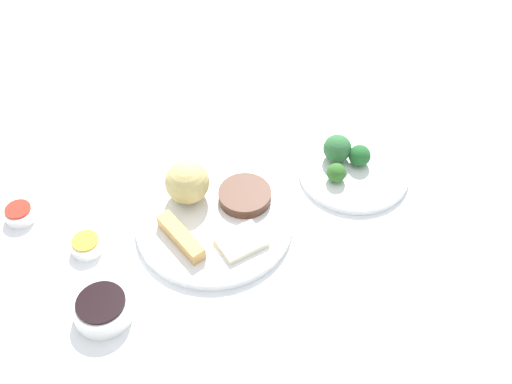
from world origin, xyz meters
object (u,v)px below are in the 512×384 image
(main_plate, at_px, (214,222))
(sauce_ramekin_hot_mustard, at_px, (87,245))
(soy_sauce_bowl, at_px, (103,309))
(sauce_ramekin_sweet_and_sour, at_px, (20,214))
(broccoli_plate, at_px, (353,172))

(main_plate, relative_size, sauce_ramekin_hot_mustard, 5.08)
(main_plate, xyz_separation_m, sauce_ramekin_hot_mustard, (-0.22, -0.04, 0.00))
(soy_sauce_bowl, distance_m, sauce_ramekin_sweet_and_sour, 0.28)
(broccoli_plate, height_order, sauce_ramekin_hot_mustard, sauce_ramekin_hot_mustard)
(broccoli_plate, bearing_deg, main_plate, -158.22)
(sauce_ramekin_hot_mustard, bearing_deg, soy_sauce_bowl, -72.29)
(broccoli_plate, xyz_separation_m, soy_sauce_bowl, (-0.46, -0.28, 0.01))
(soy_sauce_bowl, relative_size, sauce_ramekin_sweet_and_sour, 1.70)
(soy_sauce_bowl, bearing_deg, sauce_ramekin_hot_mustard, 107.71)
(sauce_ramekin_hot_mustard, bearing_deg, broccoli_plate, 16.58)
(broccoli_plate, bearing_deg, sauce_ramekin_sweet_and_sour, -173.90)
(broccoli_plate, xyz_separation_m, sauce_ramekin_hot_mustard, (-0.50, -0.15, 0.00))
(sauce_ramekin_sweet_and_sour, relative_size, sauce_ramekin_hot_mustard, 1.00)
(main_plate, distance_m, broccoli_plate, 0.30)
(main_plate, height_order, sauce_ramekin_sweet_and_sour, sauce_ramekin_sweet_and_sour)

